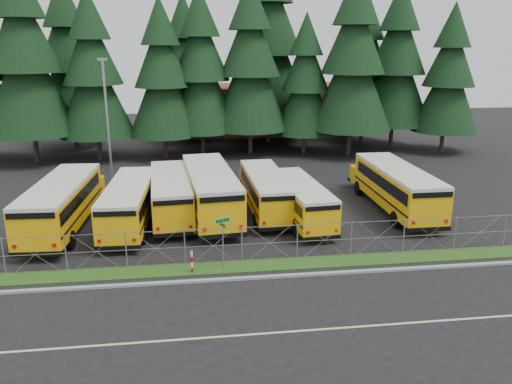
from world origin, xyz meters
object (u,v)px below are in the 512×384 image
bus_1 (64,205)px  striped_bollard (192,262)px  bus_2 (131,204)px  street_sign (223,232)px  bus_4 (210,192)px  bus_east (394,188)px  bus_3 (171,195)px  bus_6 (299,201)px  bus_5 (265,192)px  light_standard (107,118)px

bus_1 → striped_bollard: bus_1 is taller
bus_2 → street_sign: size_ratio=3.86×
bus_2 → bus_4: 5.31m
striped_bollard → bus_east: bearing=30.7°
bus_3 → bus_6: bearing=-16.8°
bus_1 → bus_east: 21.97m
bus_1 → street_sign: 11.97m
bus_6 → bus_east: size_ratio=0.84×
bus_3 → street_sign: bearing=-75.7°
bus_1 → bus_6: bearing=1.5°
bus_4 → bus_5: bearing=-2.4°
bus_1 → bus_2: (4.08, -0.01, -0.13)m
bus_4 → striped_bollard: 9.14m
striped_bollard → light_standard: (-6.47, 17.94, 4.90)m
bus_5 → bus_2: bearing=-171.1°
bus_2 → light_standard: bearing=106.8°
bus_4 → striped_bollard: size_ratio=10.29×
bus_2 → street_sign: 9.08m
bus_east → light_standard: (-20.55, 9.59, 3.94)m
bus_5 → light_standard: bearing=141.2°
street_sign → striped_bollard: bearing=-171.5°
bus_4 → striped_bollard: bus_4 is taller
bus_6 → street_sign: (-5.47, -6.94, 0.72)m
bus_2 → light_standard: 11.51m
bus_1 → bus_5: 13.08m
bus_3 → bus_5: size_ratio=1.03×
bus_6 → striped_bollard: bus_6 is taller
bus_2 → bus_5: bus_2 is taller
bus_3 → striped_bollard: (1.32, -9.09, -0.83)m
bus_east → bus_4: bearing=177.2°
bus_1 → bus_6: bus_1 is taller
bus_1 → bus_east: bearing=5.0°
bus_east → light_standard: 23.01m
bus_2 → bus_5: bearing=13.0°
bus_1 → light_standard: 11.23m
bus_east → bus_6: bearing=-170.4°
bus_east → striped_bollard: bus_east is taller
striped_bollard → bus_3: bearing=98.2°
bus_2 → bus_4: size_ratio=0.88×
bus_1 → striped_bollard: 10.94m
bus_5 → bus_east: size_ratio=0.89×
bus_2 → bus_4: (5.10, 1.47, 0.20)m
bus_6 → striped_bollard: (-7.08, -7.18, -0.71)m
bus_4 → light_standard: size_ratio=1.22×
bus_east → striped_bollard: 16.40m
bus_4 → light_standard: bearing=125.8°
bus_2 → street_sign: bus_2 is taller
bus_1 → bus_5: bus_1 is taller
bus_4 → light_standard: 12.48m
bus_5 → bus_6: bearing=-46.5°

